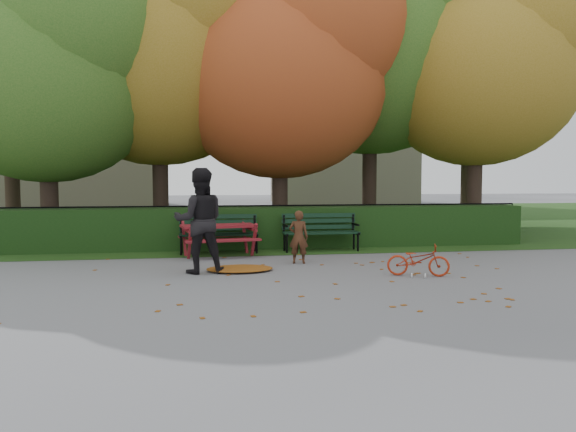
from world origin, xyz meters
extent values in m
plane|color=slate|center=(0.00, 0.00, 0.00)|extent=(90.00, 90.00, 0.00)
plane|color=#1F3E15|center=(0.00, 14.00, 0.01)|extent=(90.00, 90.00, 0.00)
cube|color=tan|center=(-9.00, 26.00, 7.50)|extent=(10.00, 7.00, 15.00)
cube|color=tan|center=(8.00, 28.00, 6.00)|extent=(9.00, 6.00, 12.00)
cube|color=black|center=(0.00, 4.50, 0.50)|extent=(13.00, 0.90, 1.00)
cube|color=black|center=(0.00, 5.30, 0.08)|extent=(14.00, 0.04, 0.04)
cube|color=black|center=(0.00, 5.30, 1.00)|extent=(14.00, 0.04, 0.04)
cylinder|color=black|center=(-6.50, 5.30, 0.50)|extent=(0.03, 0.03, 1.00)
cylinder|color=black|center=(-3.00, 5.30, 0.50)|extent=(0.03, 0.03, 1.00)
cylinder|color=black|center=(0.00, 5.30, 0.50)|extent=(0.03, 0.03, 1.00)
cylinder|color=black|center=(3.00, 5.30, 0.50)|extent=(0.03, 0.03, 1.00)
cylinder|color=black|center=(6.50, 5.30, 0.50)|extent=(0.03, 0.03, 1.00)
cylinder|color=#2F1F1A|center=(-5.50, 5.80, 1.31)|extent=(0.44, 0.44, 2.62)
ellipsoid|color=#28571A|center=(-5.50, 5.80, 4.12)|extent=(5.60, 5.60, 5.04)
sphere|color=#28571A|center=(-4.52, 5.10, 5.38)|extent=(4.20, 4.20, 4.20)
cylinder|color=#2F1F1A|center=(-2.80, 7.00, 1.57)|extent=(0.44, 0.44, 3.15)
ellipsoid|color=#7F6214|center=(-2.80, 7.00, 4.95)|extent=(6.40, 6.40, 5.76)
sphere|color=#7F6214|center=(-1.68, 6.20, 6.39)|extent=(4.80, 4.80, 4.80)
cylinder|color=#2F1F1A|center=(0.50, 6.20, 1.40)|extent=(0.44, 0.44, 2.80)
ellipsoid|color=#993C1E|center=(0.50, 6.20, 4.40)|extent=(6.00, 6.00, 5.40)
sphere|color=#993C1E|center=(1.55, 5.45, 5.75)|extent=(4.50, 4.50, 4.50)
cylinder|color=#2F1F1A|center=(3.50, 7.50, 1.75)|extent=(0.44, 0.44, 3.50)
ellipsoid|color=#28571A|center=(3.50, 7.50, 5.50)|extent=(6.80, 6.80, 6.12)
cylinder|color=#2F1F1A|center=(6.20, 6.00, 1.49)|extent=(0.44, 0.44, 2.97)
ellipsoid|color=#7F6214|center=(6.20, 6.00, 4.68)|extent=(5.80, 5.80, 5.22)
sphere|color=#7F6214|center=(7.21, 5.28, 5.98)|extent=(4.35, 4.35, 4.35)
cylinder|color=#2F1F1A|center=(-7.50, 9.50, 1.66)|extent=(0.44, 0.44, 3.32)
ellipsoid|color=#993C1E|center=(-7.50, 9.50, 5.23)|extent=(6.60, 6.60, 5.94)
sphere|color=#993C1E|center=(-6.35, 8.68, 6.71)|extent=(4.95, 4.95, 4.95)
cylinder|color=#2F1F1A|center=(8.00, 10.00, 1.57)|extent=(0.44, 0.44, 3.15)
ellipsoid|color=#28571A|center=(8.00, 10.00, 4.95)|extent=(6.00, 6.00, 5.40)
sphere|color=#28571A|center=(9.05, 9.25, 6.30)|extent=(4.50, 4.50, 4.50)
cube|color=black|center=(-1.30, 3.42, 0.44)|extent=(1.80, 0.12, 0.04)
cube|color=black|center=(-1.30, 3.60, 0.44)|extent=(1.80, 0.12, 0.04)
cube|color=black|center=(-1.30, 3.78, 0.44)|extent=(1.80, 0.12, 0.04)
cube|color=black|center=(-1.30, 3.87, 0.55)|extent=(1.80, 0.05, 0.10)
cube|color=black|center=(-1.30, 3.87, 0.70)|extent=(1.80, 0.05, 0.10)
cube|color=black|center=(-1.30, 3.87, 0.83)|extent=(1.80, 0.05, 0.10)
cube|color=black|center=(-2.15, 3.60, 0.42)|extent=(0.05, 0.55, 0.06)
cube|color=black|center=(-2.15, 3.87, 0.65)|extent=(0.05, 0.05, 0.41)
cylinder|color=black|center=(-2.15, 3.42, 0.22)|extent=(0.05, 0.05, 0.44)
cylinder|color=black|center=(-2.15, 3.78, 0.22)|extent=(0.05, 0.05, 0.44)
cube|color=black|center=(-2.15, 3.62, 0.62)|extent=(0.05, 0.45, 0.04)
cube|color=black|center=(-0.45, 3.60, 0.42)|extent=(0.05, 0.55, 0.06)
cube|color=black|center=(-0.45, 3.87, 0.65)|extent=(0.05, 0.05, 0.41)
cylinder|color=black|center=(-0.45, 3.42, 0.22)|extent=(0.05, 0.05, 0.44)
cylinder|color=black|center=(-0.45, 3.78, 0.22)|extent=(0.05, 0.05, 0.44)
cube|color=black|center=(-0.45, 3.62, 0.62)|extent=(0.05, 0.45, 0.04)
cube|color=black|center=(1.10, 3.42, 0.44)|extent=(1.80, 0.12, 0.04)
cube|color=black|center=(1.10, 3.60, 0.44)|extent=(1.80, 0.12, 0.04)
cube|color=black|center=(1.10, 3.78, 0.44)|extent=(1.80, 0.12, 0.04)
cube|color=black|center=(1.10, 3.87, 0.55)|extent=(1.80, 0.05, 0.10)
cube|color=black|center=(1.10, 3.87, 0.70)|extent=(1.80, 0.05, 0.10)
cube|color=black|center=(1.10, 3.87, 0.83)|extent=(1.80, 0.05, 0.10)
cube|color=black|center=(0.25, 3.60, 0.42)|extent=(0.05, 0.55, 0.06)
cube|color=black|center=(0.25, 3.87, 0.65)|extent=(0.05, 0.05, 0.41)
cylinder|color=black|center=(0.25, 3.42, 0.22)|extent=(0.05, 0.05, 0.44)
cylinder|color=black|center=(0.25, 3.78, 0.22)|extent=(0.05, 0.05, 0.44)
cube|color=black|center=(0.25, 3.62, 0.62)|extent=(0.05, 0.45, 0.04)
cube|color=black|center=(1.95, 3.60, 0.42)|extent=(0.05, 0.55, 0.06)
cube|color=black|center=(1.95, 3.87, 0.65)|extent=(0.05, 0.05, 0.41)
cylinder|color=black|center=(1.95, 3.42, 0.22)|extent=(0.05, 0.05, 0.44)
cylinder|color=black|center=(1.95, 3.78, 0.22)|extent=(0.05, 0.05, 0.44)
cube|color=black|center=(1.95, 3.62, 0.62)|extent=(0.05, 0.45, 0.04)
cube|color=maroon|center=(-1.32, 3.20, 0.67)|extent=(1.71, 0.93, 0.05)
cube|color=maroon|center=(-1.23, 2.67, 0.40)|extent=(1.64, 0.48, 0.05)
cube|color=maroon|center=(-1.41, 3.73, 0.40)|extent=(1.64, 0.48, 0.05)
cube|color=maroon|center=(-1.95, 2.69, 0.36)|extent=(0.13, 0.47, 0.79)
cube|color=maroon|center=(-2.08, 3.49, 0.36)|extent=(0.13, 0.47, 0.79)
cube|color=maroon|center=(-2.02, 3.09, 0.60)|extent=(0.25, 1.21, 0.05)
cube|color=maroon|center=(-0.56, 2.91, 0.36)|extent=(0.13, 0.47, 0.79)
cube|color=maroon|center=(-0.69, 3.71, 0.36)|extent=(0.13, 0.47, 0.79)
cube|color=maroon|center=(-0.63, 3.31, 0.60)|extent=(0.25, 1.21, 0.05)
cube|color=maroon|center=(-1.32, 3.20, 0.36)|extent=(1.43, 0.29, 0.05)
ellipsoid|color=brown|center=(-1.01, 1.12, 0.04)|extent=(1.47, 1.24, 0.09)
imported|color=#442516|center=(0.24, 1.84, 0.54)|extent=(0.44, 0.35, 1.08)
imported|color=black|center=(-1.74, 1.02, 0.96)|extent=(0.97, 0.77, 1.92)
imported|color=#A5280F|center=(2.07, 0.06, 0.28)|extent=(1.15, 0.73, 0.57)
camera|label=1|loc=(-1.79, -9.27, 1.75)|focal=35.00mm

